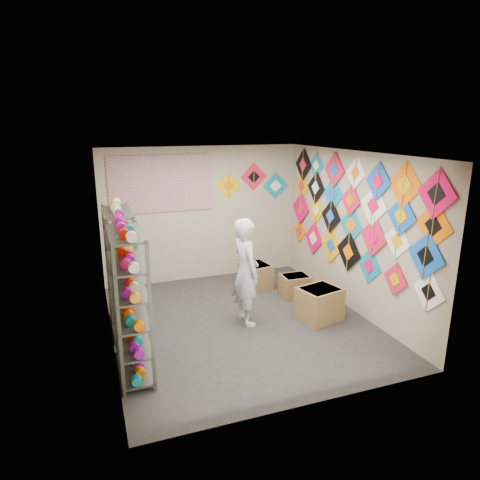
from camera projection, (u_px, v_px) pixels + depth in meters
name	position (u px, v px, depth m)	size (l,w,h in m)	color
ground	(240.00, 322.00, 6.96)	(4.50, 4.50, 0.00)	#282623
room_walls	(241.00, 224.00, 6.52)	(4.50, 4.50, 4.50)	tan
shelf_rack_front	(130.00, 303.00, 5.35)	(0.40, 1.10, 1.90)	#4C5147
shelf_rack_back	(121.00, 271.00, 6.53)	(0.40, 1.10, 1.90)	#4C5147
string_spools	(125.00, 279.00, 5.92)	(0.12, 2.36, 0.12)	#E5106B
kite_wall_display	(352.00, 214.00, 7.15)	(0.06, 4.28, 2.06)	white
back_wall_kites	(255.00, 183.00, 8.84)	(1.60, 0.02, 0.79)	#F1A900
poster	(162.00, 184.00, 8.19)	(2.00, 0.01, 1.10)	#7D51B0
shopkeeper	(246.00, 272.00, 6.73)	(0.45, 0.66, 1.73)	beige
carton_a	(319.00, 304.00, 7.00)	(0.65, 0.54, 0.54)	olive
carton_b	(295.00, 286.00, 7.94)	(0.50, 0.41, 0.41)	olive
carton_c	(256.00, 276.00, 8.35)	(0.50, 0.55, 0.48)	olive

